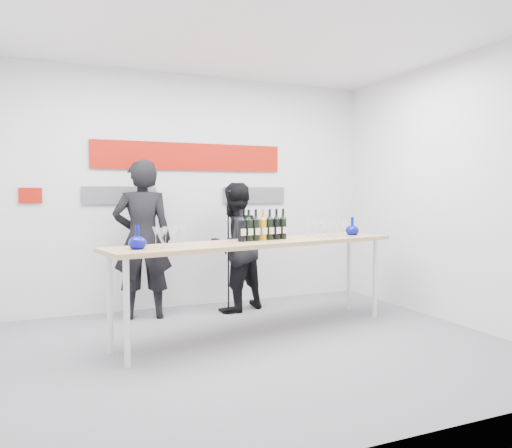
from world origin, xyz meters
name	(u,v)px	position (x,y,z in m)	size (l,w,h in m)	color
ground	(249,348)	(0.00, 0.00, 0.00)	(5.00, 5.00, 0.00)	slate
back_wall	(190,191)	(0.00, 2.00, 1.50)	(5.00, 0.04, 3.00)	silver
signage	(186,168)	(-0.06, 1.97, 1.81)	(3.38, 0.02, 0.79)	#A41207
tasting_table	(260,248)	(0.30, 0.43, 0.90)	(3.33, 1.27, 0.98)	tan
wine_bottles	(263,225)	(0.36, 0.48, 1.14)	(0.62, 0.19, 0.33)	black
decanter_left	(137,237)	(-1.01, 0.16, 1.09)	(0.16, 0.16, 0.21)	#070B83
decanter_right	(352,226)	(1.62, 0.68, 1.09)	(0.16, 0.16, 0.21)	#070B83
glasses_left	(169,237)	(-0.70, 0.23, 1.07)	(0.29, 0.26, 0.18)	silver
glasses_right	(326,229)	(1.22, 0.61, 1.07)	(0.49, 0.30, 0.18)	silver
presenter_left	(142,240)	(-0.71, 1.55, 0.93)	(0.68, 0.45, 1.87)	black
presenter_right	(234,247)	(0.43, 1.50, 0.80)	(0.78, 0.61, 1.61)	black
mic_stand	(228,276)	(0.31, 1.40, 0.46)	(0.18, 0.18, 1.51)	black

